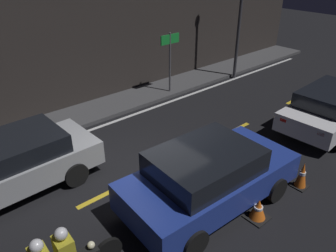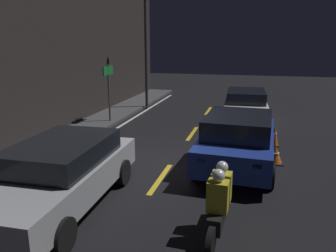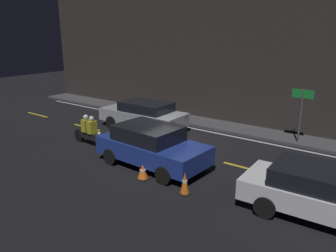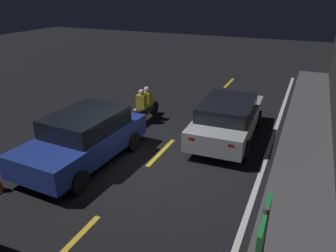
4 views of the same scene
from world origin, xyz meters
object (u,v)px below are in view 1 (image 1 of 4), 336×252
hatchback_silver (5,166)px  street_lamp (241,6)px  sedan_blue (209,176)px  shop_sign (170,51)px  sedan_white (332,106)px  traffic_cone_mid (302,175)px  traffic_cone_near (258,209)px

hatchback_silver → street_lamp: (10.68, 1.62, 2.47)m
sedan_blue → shop_sign: 6.82m
hatchback_silver → sedan_white: bearing=157.7°
sedan_blue → traffic_cone_mid: sedan_blue is taller
sedan_blue → shop_sign: (3.73, 5.62, 1.03)m
hatchback_silver → traffic_cone_mid: size_ratio=6.33×
sedan_white → street_lamp: (1.30, 5.14, 2.50)m
traffic_cone_near → shop_sign: (3.23, 6.69, 1.58)m
traffic_cone_near → street_lamp: street_lamp is taller
sedan_blue → traffic_cone_mid: size_ratio=5.95×
sedan_white → traffic_cone_near: (-5.50, -1.05, -0.48)m
traffic_cone_mid → hatchback_silver: bearing=140.6°
traffic_cone_near → street_lamp: size_ratio=0.09×
sedan_white → shop_sign: size_ratio=1.87×
hatchback_silver → shop_sign: 7.50m
sedan_white → street_lamp: 5.87m
traffic_cone_mid → traffic_cone_near: bearing=178.4°
traffic_cone_mid → street_lamp: (5.05, 6.24, 2.88)m
traffic_cone_near → traffic_cone_mid: bearing=-1.6°
sedan_blue → shop_sign: size_ratio=1.79×
sedan_blue → street_lamp: size_ratio=0.75×
traffic_cone_near → street_lamp: (6.80, 6.19, 2.99)m
hatchback_silver → shop_sign: shop_sign is taller
hatchback_silver → traffic_cone_mid: bearing=138.9°
sedan_white → shop_sign: bearing=109.6°
traffic_cone_mid → sedan_blue: bearing=153.5°
hatchback_silver → sedan_blue: sedan_blue is taller
hatchback_silver → traffic_cone_mid: (5.63, -4.62, -0.41)m
hatchback_silver → traffic_cone_near: 6.01m
sedan_blue → sedan_white: size_ratio=0.96×
sedan_white → hatchback_silver: bearing=157.1°
sedan_blue → sedan_white: (6.00, -0.03, -0.07)m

